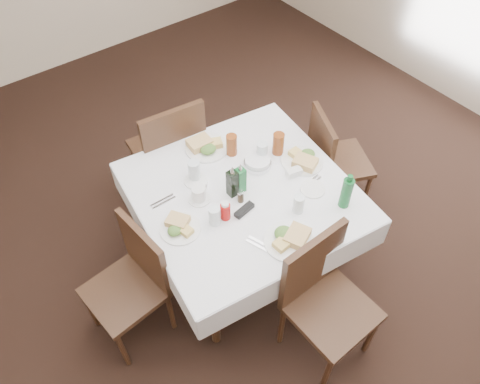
{
  "coord_description": "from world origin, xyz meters",
  "views": [
    {
      "loc": [
        -1.14,
        -1.34,
        3.0
      ],
      "look_at": [
        0.04,
        0.2,
        0.8
      ],
      "focal_mm": 35.0,
      "sensor_mm": 36.0,
      "label": 1
    }
  ],
  "objects_px": {
    "dining_table": "(243,198)",
    "water_n": "(194,170)",
    "coffee_mug": "(199,194)",
    "water_s": "(299,204)",
    "chair_south": "(322,293)",
    "green_bottle": "(346,192)",
    "bread_basket": "(257,163)",
    "ketchup_bottle": "(225,211)",
    "oil_cruet_green": "(240,179)",
    "chair_north": "(171,149)",
    "water_e": "(262,151)",
    "chair_east": "(331,156)",
    "chair_west": "(134,278)",
    "oil_cruet_dark": "(232,182)",
    "water_w": "(214,216)"
  },
  "relations": [
    {
      "from": "dining_table",
      "to": "chair_north",
      "type": "bearing_deg",
      "value": 95.54
    },
    {
      "from": "chair_east",
      "to": "oil_cruet_dark",
      "type": "relative_size",
      "value": 3.61
    },
    {
      "from": "chair_north",
      "to": "chair_south",
      "type": "distance_m",
      "value": 1.57
    },
    {
      "from": "water_e",
      "to": "chair_east",
      "type": "bearing_deg",
      "value": -10.21
    },
    {
      "from": "water_s",
      "to": "ketchup_bottle",
      "type": "distance_m",
      "value": 0.45
    },
    {
      "from": "chair_north",
      "to": "water_s",
      "type": "bearing_deg",
      "value": -77.89
    },
    {
      "from": "water_w",
      "to": "oil_cruet_green",
      "type": "relative_size",
      "value": 0.55
    },
    {
      "from": "chair_east",
      "to": "oil_cruet_green",
      "type": "relative_size",
      "value": 3.73
    },
    {
      "from": "chair_west",
      "to": "oil_cruet_green",
      "type": "bearing_deg",
      "value": 0.04
    },
    {
      "from": "water_e",
      "to": "chair_west",
      "type": "bearing_deg",
      "value": -172.86
    },
    {
      "from": "oil_cruet_green",
      "to": "green_bottle",
      "type": "relative_size",
      "value": 0.92
    },
    {
      "from": "ketchup_bottle",
      "to": "oil_cruet_green",
      "type": "bearing_deg",
      "value": 30.56
    },
    {
      "from": "oil_cruet_dark",
      "to": "oil_cruet_green",
      "type": "xyz_separation_m",
      "value": [
        0.06,
        -0.01,
        -0.0
      ]
    },
    {
      "from": "dining_table",
      "to": "water_s",
      "type": "distance_m",
      "value": 0.4
    },
    {
      "from": "chair_south",
      "to": "green_bottle",
      "type": "relative_size",
      "value": 3.71
    },
    {
      "from": "ketchup_bottle",
      "to": "chair_east",
      "type": "bearing_deg",
      "value": 7.74
    },
    {
      "from": "water_e",
      "to": "bread_basket",
      "type": "xyz_separation_m",
      "value": [
        -0.06,
        -0.03,
        -0.04
      ]
    },
    {
      "from": "bread_basket",
      "to": "oil_cruet_dark",
      "type": "xyz_separation_m",
      "value": [
        -0.28,
        -0.1,
        0.08
      ]
    },
    {
      "from": "oil_cruet_green",
      "to": "ketchup_bottle",
      "type": "bearing_deg",
      "value": -149.44
    },
    {
      "from": "oil_cruet_dark",
      "to": "oil_cruet_green",
      "type": "relative_size",
      "value": 1.03
    },
    {
      "from": "water_s",
      "to": "water_e",
      "type": "distance_m",
      "value": 0.5
    },
    {
      "from": "chair_north",
      "to": "coffee_mug",
      "type": "distance_m",
      "value": 0.74
    },
    {
      "from": "coffee_mug",
      "to": "water_s",
      "type": "bearing_deg",
      "value": -46.1
    },
    {
      "from": "dining_table",
      "to": "chair_south",
      "type": "relative_size",
      "value": 1.55
    },
    {
      "from": "chair_south",
      "to": "water_n",
      "type": "distance_m",
      "value": 1.1
    },
    {
      "from": "dining_table",
      "to": "coffee_mug",
      "type": "distance_m",
      "value": 0.31
    },
    {
      "from": "chair_south",
      "to": "bread_basket",
      "type": "bearing_deg",
      "value": 75.97
    },
    {
      "from": "chair_east",
      "to": "water_n",
      "type": "distance_m",
      "value": 1.14
    },
    {
      "from": "chair_north",
      "to": "water_n",
      "type": "distance_m",
      "value": 0.58
    },
    {
      "from": "chair_south",
      "to": "chair_west",
      "type": "relative_size",
      "value": 1.07
    },
    {
      "from": "water_w",
      "to": "oil_cruet_green",
      "type": "distance_m",
      "value": 0.31
    },
    {
      "from": "oil_cruet_green",
      "to": "coffee_mug",
      "type": "height_order",
      "value": "oil_cruet_green"
    },
    {
      "from": "chair_west",
      "to": "oil_cruet_dark",
      "type": "bearing_deg",
      "value": 0.44
    },
    {
      "from": "water_e",
      "to": "chair_south",
      "type": "bearing_deg",
      "value": -107.24
    },
    {
      "from": "oil_cruet_green",
      "to": "water_s",
      "type": "bearing_deg",
      "value": -62.95
    },
    {
      "from": "chair_east",
      "to": "water_s",
      "type": "bearing_deg",
      "value": -152.35
    },
    {
      "from": "dining_table",
      "to": "water_n",
      "type": "height_order",
      "value": "water_n"
    },
    {
      "from": "chair_east",
      "to": "ketchup_bottle",
      "type": "bearing_deg",
      "value": -172.26
    },
    {
      "from": "chair_north",
      "to": "water_w",
      "type": "relative_size",
      "value": 7.8
    },
    {
      "from": "oil_cruet_dark",
      "to": "green_bottle",
      "type": "bearing_deg",
      "value": -44.99
    },
    {
      "from": "chair_east",
      "to": "oil_cruet_green",
      "type": "height_order",
      "value": "oil_cruet_green"
    },
    {
      "from": "water_e",
      "to": "ketchup_bottle",
      "type": "distance_m",
      "value": 0.56
    },
    {
      "from": "bread_basket",
      "to": "green_bottle",
      "type": "relative_size",
      "value": 0.72
    },
    {
      "from": "water_s",
      "to": "water_w",
      "type": "xyz_separation_m",
      "value": [
        -0.46,
        0.23,
        0.0
      ]
    },
    {
      "from": "water_s",
      "to": "water_e",
      "type": "height_order",
      "value": "water_e"
    },
    {
      "from": "water_s",
      "to": "water_w",
      "type": "height_order",
      "value": "water_w"
    },
    {
      "from": "bread_basket",
      "to": "coffee_mug",
      "type": "height_order",
      "value": "coffee_mug"
    },
    {
      "from": "bread_basket",
      "to": "ketchup_bottle",
      "type": "xyz_separation_m",
      "value": [
        -0.43,
        -0.23,
        0.03
      ]
    },
    {
      "from": "chair_west",
      "to": "coffee_mug",
      "type": "distance_m",
      "value": 0.65
    },
    {
      "from": "dining_table",
      "to": "green_bottle",
      "type": "height_order",
      "value": "green_bottle"
    }
  ]
}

